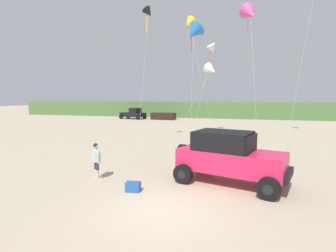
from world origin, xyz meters
TOP-DOWN VIEW (x-y plane):
  - ground_plane at (0.00, 0.00)m, footprint 220.00×220.00m
  - dune_ridge at (0.31, 43.26)m, footprint 90.00×7.66m
  - jeep at (2.00, 3.40)m, footprint 5.02×3.41m
  - person_watching at (-3.79, 2.28)m, footprint 0.51×0.46m
  - cooler_box at (-1.56, 1.33)m, footprint 0.61×0.44m
  - distant_pickup at (-16.46, 34.68)m, footprint 4.90×3.25m
  - distant_sedan at (-10.80, 34.70)m, footprint 4.32×2.01m
  - kite_yellow_diamond at (-2.36, 15.61)m, footprint 3.49×3.31m
  - kite_red_delta at (-1.00, 10.72)m, footprint 1.82×2.29m
  - kite_white_parafoil at (2.80, 11.43)m, footprint 1.62×3.88m
  - kite_black_sled at (-0.58, 18.37)m, footprint 1.73×6.13m
  - kite_purple_stunt at (-4.77, 11.70)m, footprint 1.40×4.90m
  - kite_orange_streamer at (-0.47, 16.86)m, footprint 3.67×4.30m

SIDE VIEW (x-z plane):
  - ground_plane at x=0.00m, z-range 0.00..0.00m
  - cooler_box at x=-1.56m, z-range 0.00..0.38m
  - distant_sedan at x=-10.80m, z-range 0.00..1.20m
  - person_watching at x=-3.79m, z-range 0.10..1.77m
  - distant_pickup at x=-16.46m, z-range -0.05..1.93m
  - jeep at x=2.00m, z-range 0.07..2.33m
  - dune_ridge at x=0.31m, z-range 0.00..3.02m
  - kite_orange_streamer at x=-0.47m, z-range 2.77..9.90m
  - kite_red_delta at x=-1.00m, z-range 3.74..12.88m
  - kite_black_sled at x=-0.58m, z-range 3.95..13.09m
  - kite_white_parafoil at x=2.80m, z-range 4.28..14.67m
  - kite_purple_stunt at x=-4.77m, z-range 4.87..15.70m
  - kite_yellow_diamond at x=-2.36m, z-range 4.81..15.94m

